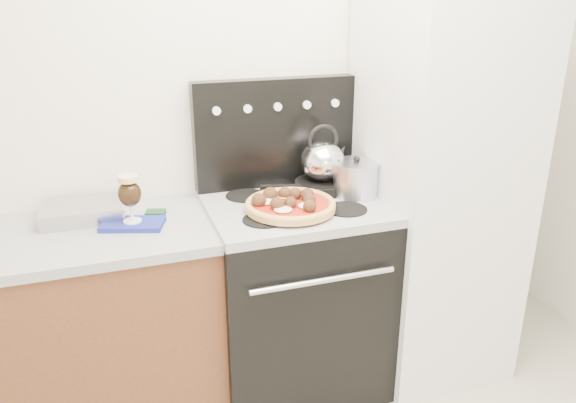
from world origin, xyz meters
name	(u,v)px	position (x,y,z in m)	size (l,w,h in m)	color
room_shell	(374,202)	(0.00, 0.29, 1.25)	(3.52, 3.01, 2.52)	#BDB5A3
base_cabinet	(40,342)	(-1.02, 1.20, 0.43)	(1.45, 0.60, 0.86)	brown
countertop	(21,243)	(-1.02, 1.20, 0.88)	(1.48, 0.63, 0.04)	#A2A2A7
stove_body	(294,299)	(0.08, 1.18, 0.44)	(0.76, 0.65, 0.88)	black
cooktop	(294,207)	(0.08, 1.18, 0.90)	(0.76, 0.65, 0.04)	#ADADB2
backguard	(275,133)	(0.08, 1.45, 1.17)	(0.76, 0.08, 0.50)	black
fridge	(437,182)	(0.78, 1.15, 0.95)	(0.64, 0.68, 1.90)	silver
foil_sheet	(83,211)	(-0.79, 1.33, 0.93)	(0.33, 0.24, 0.07)	silver
oven_mitt	(133,224)	(-0.61, 1.18, 0.91)	(0.24, 0.14, 0.02)	navy
beer_glass	(130,199)	(-0.61, 1.18, 1.02)	(0.09, 0.09, 0.20)	black
pizza_pan	(290,210)	(0.03, 1.08, 0.93)	(0.34, 0.34, 0.01)	black
pizza	(290,203)	(0.03, 1.08, 0.96)	(0.38, 0.38, 0.05)	tan
skillet	(322,185)	(0.26, 1.29, 0.94)	(0.25, 0.25, 0.05)	black
tea_kettle	(323,158)	(0.26, 1.29, 1.08)	(0.20, 0.20, 0.22)	white
stock_pot	(356,180)	(0.37, 1.18, 0.99)	(0.20, 0.20, 0.15)	silver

